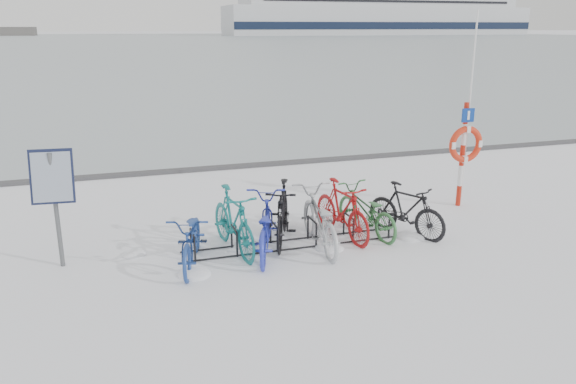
# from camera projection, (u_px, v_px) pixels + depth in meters

# --- Properties ---
(ground) EXTENTS (900.00, 900.00, 0.00)m
(ground) POSITION_uv_depth(u_px,v_px,m) (293.00, 245.00, 10.13)
(ground) COLOR white
(ground) RESTS_ON ground
(ice_sheet) EXTENTS (400.00, 298.00, 0.02)m
(ice_sheet) POSITION_uv_depth(u_px,v_px,m) (115.00, 41.00, 151.73)
(ice_sheet) COLOR #9EABB3
(ice_sheet) RESTS_ON ground
(quay_edge) EXTENTS (400.00, 0.25, 0.10)m
(quay_edge) POSITION_uv_depth(u_px,v_px,m) (227.00, 167.00, 15.51)
(quay_edge) COLOR #3F3F42
(quay_edge) RESTS_ON ground
(bike_rack) EXTENTS (4.00, 0.48, 0.46)m
(bike_rack) POSITION_uv_depth(u_px,v_px,m) (293.00, 235.00, 10.08)
(bike_rack) COLOR black
(bike_rack) RESTS_ON ground
(info_board) EXTENTS (0.68, 0.31, 1.96)m
(info_board) POSITION_uv_depth(u_px,v_px,m) (53.00, 184.00, 8.83)
(info_board) COLOR #595B5E
(info_board) RESTS_ON ground
(lifebuoy_station) EXTENTS (0.79, 0.23, 4.11)m
(lifebuoy_station) POSITION_uv_depth(u_px,v_px,m) (465.00, 144.00, 11.92)
(lifebuoy_station) COLOR #B11E0E
(lifebuoy_station) RESTS_ON ground
(cruise_ferry) EXTENTS (140.29, 26.45, 46.09)m
(cruise_ferry) POSITION_uv_depth(u_px,v_px,m) (379.00, 6.00, 250.52)
(cruise_ferry) COLOR silver
(cruise_ferry) RESTS_ON ground
(bike_0) EXTENTS (1.11, 1.96, 0.97)m
(bike_0) POSITION_uv_depth(u_px,v_px,m) (192.00, 236.00, 9.19)
(bike_0) COLOR navy
(bike_0) RESTS_ON ground
(bike_1) EXTENTS (0.81, 1.98, 1.16)m
(bike_1) POSITION_uv_depth(u_px,v_px,m) (233.00, 219.00, 9.74)
(bike_1) COLOR #146D6D
(bike_1) RESTS_ON ground
(bike_2) EXTENTS (1.29, 2.11, 1.04)m
(bike_2) POSITION_uv_depth(u_px,v_px,m) (264.00, 224.00, 9.65)
(bike_2) COLOR #2834B5
(bike_2) RESTS_ON ground
(bike_3) EXTENTS (1.19, 1.93, 1.12)m
(bike_3) POSITION_uv_depth(u_px,v_px,m) (283.00, 211.00, 10.19)
(bike_3) COLOR black
(bike_3) RESTS_ON ground
(bike_4) EXTENTS (0.87, 2.09, 1.07)m
(bike_4) POSITION_uv_depth(u_px,v_px,m) (319.00, 218.00, 9.93)
(bike_4) COLOR #ABAEB2
(bike_4) RESTS_ON ground
(bike_5) EXTENTS (0.80, 1.88, 1.10)m
(bike_5) POSITION_uv_depth(u_px,v_px,m) (342.00, 208.00, 10.40)
(bike_5) COLOR #A21415
(bike_5) RESTS_ON ground
(bike_6) EXTENTS (0.96, 1.90, 0.95)m
(bike_6) POSITION_uv_depth(u_px,v_px,m) (366.00, 209.00, 10.60)
(bike_6) COLOR #316C39
(bike_6) RESTS_ON ground
(bike_7) EXTENTS (1.20, 1.72, 1.02)m
(bike_7) POSITION_uv_depth(u_px,v_px,m) (407.00, 208.00, 10.54)
(bike_7) COLOR black
(bike_7) RESTS_ON ground
(snow_drifts) EXTENTS (6.09, 1.92, 0.19)m
(snow_drifts) POSITION_uv_depth(u_px,v_px,m) (317.00, 242.00, 10.28)
(snow_drifts) COLOR white
(snow_drifts) RESTS_ON ground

